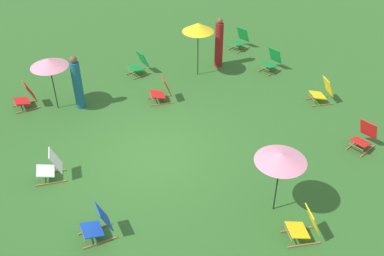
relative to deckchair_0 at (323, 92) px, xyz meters
name	(u,v)px	position (x,y,z in m)	size (l,w,h in m)	color
ground_plane	(153,155)	(-0.04, -5.89, -0.37)	(40.00, 40.00, 0.00)	#2D6026
deckchair_0	(323,92)	(0.00, 0.00, 0.00)	(0.66, 0.86, 0.83)	olive
deckchair_1	(272,61)	(-2.48, -0.19, 0.00)	(0.64, 0.85, 0.83)	olive
deckchair_2	(364,137)	(2.37, -0.59, 0.00)	(0.66, 0.86, 0.83)	olive
deckchair_3	(162,91)	(-2.43, -4.52, 0.00)	(0.63, 0.84, 0.83)	olive
deckchair_4	(26,97)	(-4.08, -8.44, 0.00)	(0.50, 0.77, 0.83)	olive
deckchair_6	(98,224)	(2.02, -8.08, 0.00)	(0.51, 0.78, 0.83)	olive
deckchair_7	(139,64)	(-4.44, -4.48, 0.00)	(0.60, 0.83, 0.83)	olive
deckchair_8	(305,226)	(4.15, -4.12, 0.00)	(0.68, 0.87, 0.83)	olive
deckchair_9	(51,167)	(-0.37, -8.54, 0.00)	(0.64, 0.85, 0.83)	olive
deckchair_10	(240,40)	(-4.52, -0.22, 0.00)	(0.68, 0.87, 0.83)	olive
umbrella_0	(281,157)	(3.15, -4.18, 1.21)	(1.16, 1.16, 1.69)	black
umbrella_1	(49,63)	(-3.60, -7.62, 1.22)	(1.13, 1.13, 1.73)	black
umbrella_2	(198,27)	(-3.44, -2.68, 1.41)	(1.07, 1.07, 1.93)	black
person_0	(219,44)	(-3.69, -1.69, 0.50)	(0.39, 0.39, 1.83)	maroon
person_1	(77,83)	(-3.31, -6.95, 0.48)	(0.39, 0.39, 1.78)	#195972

